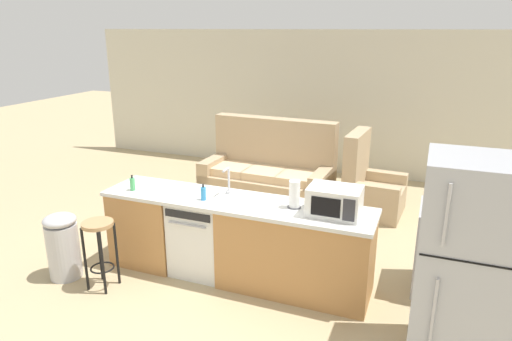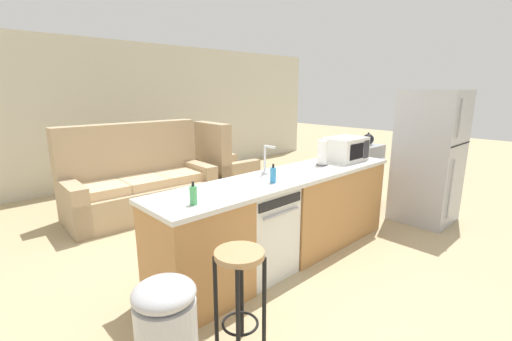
{
  "view_description": "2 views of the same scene",
  "coord_description": "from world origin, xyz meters",
  "px_view_note": "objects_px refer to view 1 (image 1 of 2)",
  "views": [
    {
      "loc": [
        1.99,
        -4.06,
        2.62
      ],
      "look_at": [
        0.19,
        0.53,
        1.08
      ],
      "focal_mm": 32.0,
      "sensor_mm": 36.0,
      "label": 1
    },
    {
      "loc": [
        -2.34,
        -2.2,
        1.73
      ],
      "look_at": [
        0.22,
        0.51,
        0.85
      ],
      "focal_mm": 24.0,
      "sensor_mm": 36.0,
      "label": 2
    }
  ],
  "objects_px": {
    "refrigerator": "(465,266)",
    "bar_stool": "(99,240)",
    "microwave": "(335,201)",
    "stove_range": "(455,252)",
    "couch": "(269,175)",
    "paper_towel_roll": "(294,195)",
    "kettle": "(482,210)",
    "dishwasher": "(202,236)",
    "soap_bottle": "(203,193)",
    "dish_soap_bottle": "(132,184)",
    "trash_bin": "(63,245)",
    "armchair": "(368,190)"
  },
  "relations": [
    {
      "from": "refrigerator",
      "to": "bar_stool",
      "type": "distance_m",
      "value": 3.43
    },
    {
      "from": "microwave",
      "to": "bar_stool",
      "type": "xyz_separation_m",
      "value": [
        -2.27,
        -0.69,
        -0.5
      ]
    },
    {
      "from": "stove_range",
      "to": "couch",
      "type": "relative_size",
      "value": 0.44
    },
    {
      "from": "paper_towel_roll",
      "to": "kettle",
      "type": "distance_m",
      "value": 1.77
    },
    {
      "from": "dishwasher",
      "to": "bar_stool",
      "type": "distance_m",
      "value": 1.08
    },
    {
      "from": "soap_bottle",
      "to": "dish_soap_bottle",
      "type": "xyz_separation_m",
      "value": [
        -0.87,
        -0.02,
        0.0
      ]
    },
    {
      "from": "paper_towel_roll",
      "to": "soap_bottle",
      "type": "xyz_separation_m",
      "value": [
        -0.95,
        -0.14,
        -0.07
      ]
    },
    {
      "from": "kettle",
      "to": "bar_stool",
      "type": "relative_size",
      "value": 0.28
    },
    {
      "from": "dishwasher",
      "to": "dish_soap_bottle",
      "type": "relative_size",
      "value": 4.77
    },
    {
      "from": "refrigerator",
      "to": "bar_stool",
      "type": "relative_size",
      "value": 2.34
    },
    {
      "from": "refrigerator",
      "to": "kettle",
      "type": "xyz_separation_m",
      "value": [
        0.17,
        0.97,
        0.12
      ]
    },
    {
      "from": "bar_stool",
      "to": "dishwasher",
      "type": "bearing_deg",
      "value": 40.48
    },
    {
      "from": "dishwasher",
      "to": "refrigerator",
      "type": "distance_m",
      "value": 2.69
    },
    {
      "from": "dish_soap_bottle",
      "to": "trash_bin",
      "type": "distance_m",
      "value": 0.98
    },
    {
      "from": "dish_soap_bottle",
      "to": "armchair",
      "type": "bearing_deg",
      "value": 48.64
    },
    {
      "from": "couch",
      "to": "armchair",
      "type": "bearing_deg",
      "value": 0.59
    },
    {
      "from": "stove_range",
      "to": "microwave",
      "type": "xyz_separation_m",
      "value": [
        -1.15,
        -0.55,
        0.59
      ]
    },
    {
      "from": "microwave",
      "to": "refrigerator",
      "type": "bearing_deg",
      "value": -25.54
    },
    {
      "from": "microwave",
      "to": "trash_bin",
      "type": "xyz_separation_m",
      "value": [
        -2.79,
        -0.68,
        -0.66
      ]
    },
    {
      "from": "soap_bottle",
      "to": "paper_towel_roll",
      "type": "bearing_deg",
      "value": 8.71
    },
    {
      "from": "dishwasher",
      "to": "refrigerator",
      "type": "relative_size",
      "value": 0.49
    },
    {
      "from": "kettle",
      "to": "bar_stool",
      "type": "distance_m",
      "value": 3.78
    },
    {
      "from": "paper_towel_roll",
      "to": "armchair",
      "type": "xyz_separation_m",
      "value": [
        0.43,
        2.38,
        -0.69
      ]
    },
    {
      "from": "paper_towel_roll",
      "to": "kettle",
      "type": "relative_size",
      "value": 1.38
    },
    {
      "from": "soap_bottle",
      "to": "armchair",
      "type": "height_order",
      "value": "armchair"
    },
    {
      "from": "soap_bottle",
      "to": "trash_bin",
      "type": "distance_m",
      "value": 1.65
    },
    {
      "from": "kettle",
      "to": "armchair",
      "type": "height_order",
      "value": "armchair"
    },
    {
      "from": "soap_bottle",
      "to": "dish_soap_bottle",
      "type": "height_order",
      "value": "same"
    },
    {
      "from": "dishwasher",
      "to": "paper_towel_roll",
      "type": "bearing_deg",
      "value": 1.94
    },
    {
      "from": "refrigerator",
      "to": "bar_stool",
      "type": "bearing_deg",
      "value": -177.54
    },
    {
      "from": "paper_towel_roll",
      "to": "couch",
      "type": "distance_m",
      "value": 2.69
    },
    {
      "from": "stove_range",
      "to": "refrigerator",
      "type": "relative_size",
      "value": 0.52
    },
    {
      "from": "stove_range",
      "to": "dish_soap_bottle",
      "type": "distance_m",
      "value": 3.48
    },
    {
      "from": "dishwasher",
      "to": "couch",
      "type": "height_order",
      "value": "couch"
    },
    {
      "from": "paper_towel_roll",
      "to": "dish_soap_bottle",
      "type": "bearing_deg",
      "value": -174.78
    },
    {
      "from": "refrigerator",
      "to": "bar_stool",
      "type": "xyz_separation_m",
      "value": [
        -3.42,
        -0.15,
        -0.33
      ]
    },
    {
      "from": "couch",
      "to": "paper_towel_roll",
      "type": "bearing_deg",
      "value": -64.7
    },
    {
      "from": "microwave",
      "to": "paper_towel_roll",
      "type": "distance_m",
      "value": 0.41
    },
    {
      "from": "trash_bin",
      "to": "soap_bottle",
      "type": "bearing_deg",
      "value": 21.76
    },
    {
      "from": "refrigerator",
      "to": "kettle",
      "type": "relative_size",
      "value": 8.44
    },
    {
      "from": "refrigerator",
      "to": "soap_bottle",
      "type": "distance_m",
      "value": 2.54
    },
    {
      "from": "paper_towel_roll",
      "to": "refrigerator",
      "type": "bearing_deg",
      "value": -20.57
    },
    {
      "from": "refrigerator",
      "to": "microwave",
      "type": "bearing_deg",
      "value": 154.46
    },
    {
      "from": "refrigerator",
      "to": "stove_range",
      "type": "bearing_deg",
      "value": 89.99
    },
    {
      "from": "kettle",
      "to": "refrigerator",
      "type": "bearing_deg",
      "value": -99.85
    },
    {
      "from": "refrigerator",
      "to": "trash_bin",
      "type": "distance_m",
      "value": 3.97
    },
    {
      "from": "couch",
      "to": "dishwasher",
      "type": "bearing_deg",
      "value": -88.19
    },
    {
      "from": "dishwasher",
      "to": "paper_towel_roll",
      "type": "height_order",
      "value": "paper_towel_roll"
    },
    {
      "from": "dishwasher",
      "to": "kettle",
      "type": "bearing_deg",
      "value": 8.68
    },
    {
      "from": "dish_soap_bottle",
      "to": "soap_bottle",
      "type": "bearing_deg",
      "value": 1.39
    }
  ]
}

